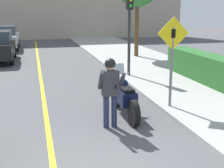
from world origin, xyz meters
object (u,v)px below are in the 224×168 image
object	(u,v)px
traffic_light	(130,17)
person_biker	(110,86)
crossing_sign	(172,53)
parked_car_white	(5,38)
motorcycle	(124,97)

from	to	relation	value
traffic_light	person_biker	bearing A→B (deg)	-111.79
traffic_light	crossing_sign	bearing A→B (deg)	-91.65
crossing_sign	parked_car_white	xyz separation A→B (m)	(-5.63, 15.30, -0.78)
motorcycle	crossing_sign	size ratio (longest dim) A/B	0.93
person_biker	parked_car_white	bearing A→B (deg)	102.65
motorcycle	person_biker	world-z (taller)	person_biker
traffic_light	parked_car_white	distance (m)	12.45
motorcycle	parked_car_white	bearing A→B (deg)	105.29
traffic_light	parked_car_white	xyz separation A→B (m)	(-5.76, 10.91, -1.66)
traffic_light	parked_car_white	size ratio (longest dim) A/B	0.82
motorcycle	parked_car_white	size ratio (longest dim) A/B	0.56
crossing_sign	parked_car_white	world-z (taller)	crossing_sign
motorcycle	person_biker	bearing A→B (deg)	-126.54
person_biker	crossing_sign	size ratio (longest dim) A/B	0.68
motorcycle	traffic_light	world-z (taller)	traffic_light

